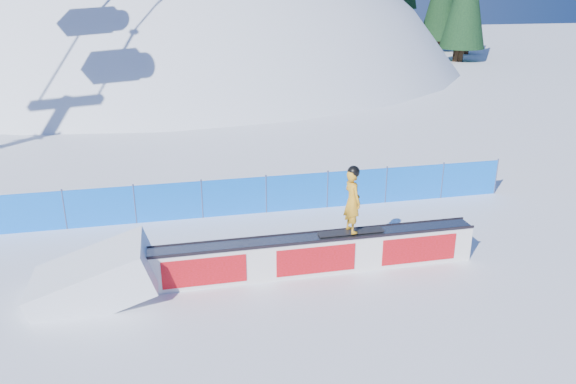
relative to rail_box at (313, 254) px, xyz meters
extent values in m
plane|color=white|center=(-3.45, -0.38, -0.49)|extent=(160.00, 160.00, 0.00)
sphere|color=silver|center=(-3.45, 41.62, -18.49)|extent=(64.00, 64.00, 64.00)
cylinder|color=#2F1F13|center=(19.80, 41.90, 4.09)|extent=(0.50, 0.50, 1.40)
cylinder|color=#2F1F13|center=(21.35, 36.18, 1.58)|extent=(0.50, 0.50, 1.40)
cylinder|color=#2F1F13|center=(25.46, 39.43, 0.11)|extent=(0.50, 0.50, 1.40)
cone|color=black|center=(25.46, 39.43, 4.21)|extent=(3.08, 3.08, 7.00)
cylinder|color=#2F1F13|center=(26.02, 37.96, 0.11)|extent=(0.50, 0.50, 1.40)
cylinder|color=#2F1F13|center=(26.36, 41.91, 0.11)|extent=(0.50, 0.50, 1.40)
cube|color=blue|center=(-3.45, 4.12, 0.11)|extent=(22.00, 0.03, 1.20)
cylinder|color=#3C466C|center=(-6.45, 4.12, 0.16)|extent=(0.05, 0.05, 1.30)
cylinder|color=#3C466C|center=(-4.45, 4.12, 0.16)|extent=(0.05, 0.05, 1.30)
cylinder|color=#3C466C|center=(-2.45, 4.12, 0.16)|extent=(0.05, 0.05, 1.30)
cylinder|color=#3C466C|center=(-0.45, 4.12, 0.16)|extent=(0.05, 0.05, 1.30)
cylinder|color=#3C466C|center=(1.55, 4.12, 0.16)|extent=(0.05, 0.05, 1.30)
cylinder|color=#3C466C|center=(3.55, 4.12, 0.16)|extent=(0.05, 0.05, 1.30)
cylinder|color=#3C466C|center=(5.55, 4.12, 0.16)|extent=(0.05, 0.05, 1.30)
cylinder|color=#3C466C|center=(7.55, 4.12, 0.16)|extent=(0.05, 0.05, 1.30)
cube|color=white|center=(0.00, 0.00, -0.02)|extent=(8.36, 0.54, 0.94)
cube|color=gray|center=(0.00, 0.00, 0.47)|extent=(8.28, 0.57, 0.04)
cube|color=black|center=(0.00, -0.28, 0.48)|extent=(8.36, 0.05, 0.06)
cube|color=black|center=(0.00, 0.28, 0.48)|extent=(8.36, 0.05, 0.06)
cube|color=red|center=(0.00, -0.27, -0.02)|extent=(7.95, 0.04, 0.71)
cube|color=red|center=(0.00, 0.27, -0.02)|extent=(7.95, 0.04, 0.71)
cube|color=black|center=(0.96, 0.00, 0.53)|extent=(1.67, 0.31, 0.03)
imported|color=orange|center=(0.96, 0.00, 1.35)|extent=(0.50, 0.65, 1.61)
sphere|color=black|center=(0.96, 0.00, 2.10)|extent=(0.30, 0.30, 0.30)
camera|label=1|loc=(-3.29, -12.11, 6.35)|focal=35.00mm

